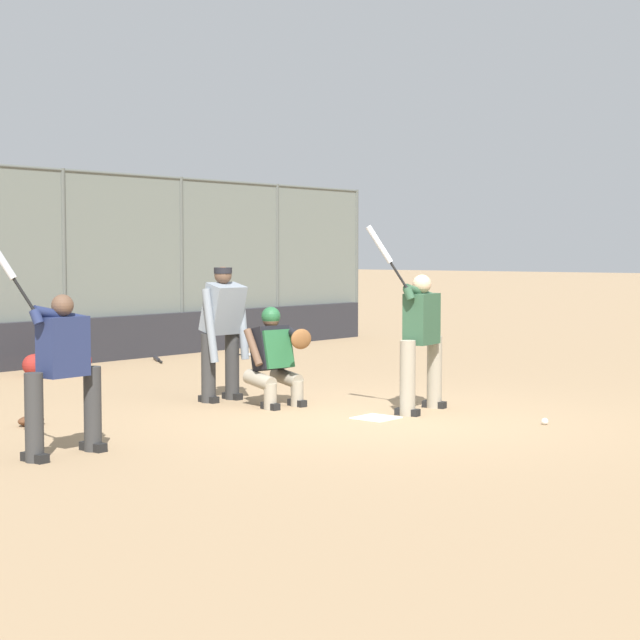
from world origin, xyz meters
name	(u,v)px	position (x,y,z in m)	size (l,w,h in m)	color
ground_plane	(376,418)	(0.00, 0.00, 0.00)	(160.00, 160.00, 0.00)	#9E7F5B
home_plate_marker	(376,418)	(0.00, 0.00, 0.01)	(0.43, 0.43, 0.01)	white
padding_wall	(0,348)	(0.00, -7.28, 0.38)	(17.95, 0.18, 0.75)	#28282D
bleachers_beyond	(77,322)	(-3.46, -9.88, 0.48)	(12.82, 2.50, 1.48)	slate
batter_at_plate	(421,337)	(-0.73, 0.10, 0.87)	(1.08, 0.58, 2.16)	gray
catcher_behind_plate	(275,355)	(0.03, -1.49, 0.62)	(0.66, 0.80, 1.20)	gray
umpire_home	(223,329)	(0.12, -2.29, 0.90)	(0.68, 0.43, 1.68)	#333333
batter_on_deck	(62,369)	(3.61, -0.85, 0.80)	(0.98, 0.58, 2.03)	#333333
spare_bat_near_backstop	(157,359)	(-2.65, -6.64, 0.03)	(0.49, 0.71, 0.07)	black
spare_bat_by_padding	(258,355)	(-4.27, -5.81, 0.03)	(0.47, 0.81, 0.07)	black
fielding_glove_on_dirt	(31,421)	(2.78, -2.53, 0.05)	(0.31, 0.23, 0.11)	#56331E
baseball_loose	(545,421)	(-0.80, 1.67, 0.04)	(0.07, 0.07, 0.07)	white
equipment_bag_dugout_side	(58,363)	(-0.42, -6.39, 0.17)	(1.21, 0.33, 0.33)	maroon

